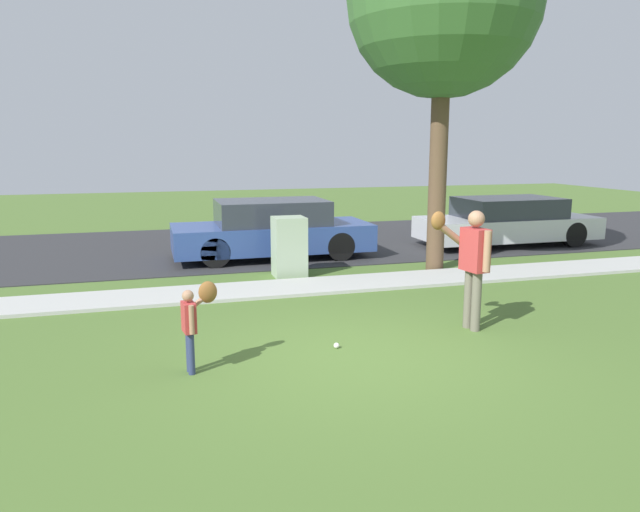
% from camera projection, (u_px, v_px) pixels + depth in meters
% --- Properties ---
extents(ground_plane, '(48.00, 48.00, 0.00)m').
position_uv_depth(ground_plane, '(291.00, 291.00, 10.66)').
color(ground_plane, '#4C6B2D').
extents(sidewalk_strip, '(36.00, 1.20, 0.06)m').
position_uv_depth(sidewalk_strip, '(290.00, 288.00, 10.74)').
color(sidewalk_strip, '#B2B2AD').
rests_on(sidewalk_strip, ground).
extents(road_surface, '(36.00, 6.80, 0.02)m').
position_uv_depth(road_surface, '(246.00, 245.00, 15.46)').
color(road_surface, '#2D2D30').
rests_on(road_surface, ground).
extents(person_adult, '(0.75, 0.60, 1.70)m').
position_uv_depth(person_adult, '(471.00, 257.00, 8.25)').
color(person_adult, '#6B6656').
rests_on(person_adult, ground).
extents(person_child, '(0.44, 0.44, 1.03)m').
position_uv_depth(person_child, '(195.00, 315.00, 6.77)').
color(person_child, navy).
rests_on(person_child, ground).
extents(baseball, '(0.07, 0.07, 0.07)m').
position_uv_depth(baseball, '(336.00, 346.00, 7.63)').
color(baseball, white).
rests_on(baseball, ground).
extents(utility_cabinet, '(0.63, 0.58, 1.19)m').
position_uv_depth(utility_cabinet, '(289.00, 247.00, 11.71)').
color(utility_cabinet, '#9EB293').
rests_on(utility_cabinet, ground).
extents(street_tree_near, '(3.82, 3.82, 7.31)m').
position_uv_depth(street_tree_near, '(444.00, 0.00, 11.46)').
color(street_tree_near, brown).
rests_on(street_tree_near, ground).
extents(parked_wagon_blue, '(4.50, 1.80, 1.33)m').
position_uv_depth(parked_wagon_blue, '(272.00, 230.00, 13.58)').
color(parked_wagon_blue, '#2D478C').
rests_on(parked_wagon_blue, road_surface).
extents(parked_sedan_silver, '(4.60, 1.80, 1.23)m').
position_uv_depth(parked_sedan_silver, '(508.00, 222.00, 15.32)').
color(parked_sedan_silver, silver).
rests_on(parked_sedan_silver, road_surface).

